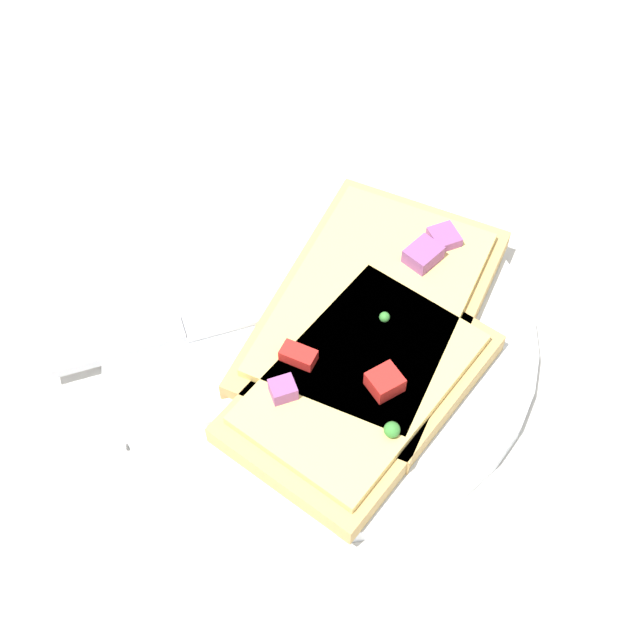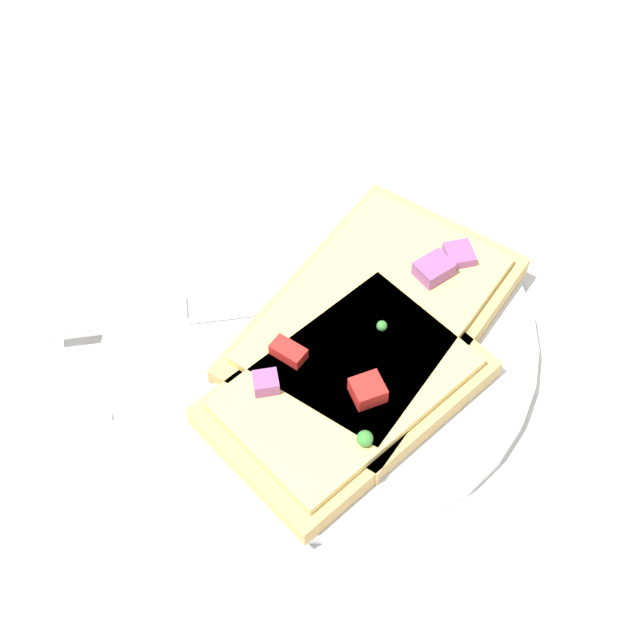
{
  "view_description": "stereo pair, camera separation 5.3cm",
  "coord_description": "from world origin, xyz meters",
  "px_view_note": "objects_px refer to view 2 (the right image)",
  "views": [
    {
      "loc": [
        0.29,
        0.1,
        0.46
      ],
      "look_at": [
        0.0,
        0.0,
        0.02
      ],
      "focal_mm": 50.0,
      "sensor_mm": 36.0,
      "label": 1
    },
    {
      "loc": [
        0.27,
        0.15,
        0.46
      ],
      "look_at": [
        0.0,
        0.0,
        0.02
      ],
      "focal_mm": 50.0,
      "sensor_mm": 36.0,
      "label": 2
    }
  ],
  "objects_px": {
    "fork": "(304,390)",
    "knife": "(202,309)",
    "pizza_slice_main": "(376,316)",
    "plate": "(320,335)",
    "pizza_slice_corner": "(346,390)"
  },
  "relations": [
    {
      "from": "fork",
      "to": "knife",
      "type": "height_order",
      "value": "knife"
    },
    {
      "from": "knife",
      "to": "pizza_slice_main",
      "type": "relative_size",
      "value": 0.97
    },
    {
      "from": "fork",
      "to": "pizza_slice_main",
      "type": "xyz_separation_m",
      "value": [
        -0.06,
        0.01,
        0.01
      ]
    },
    {
      "from": "plate",
      "to": "fork",
      "type": "xyz_separation_m",
      "value": [
        0.04,
        0.01,
        0.01
      ]
    },
    {
      "from": "plate",
      "to": "pizza_slice_corner",
      "type": "bearing_deg",
      "value": 46.14
    },
    {
      "from": "fork",
      "to": "plate",
      "type": "bearing_deg",
      "value": 73.83
    },
    {
      "from": "fork",
      "to": "pizza_slice_main",
      "type": "distance_m",
      "value": 0.06
    },
    {
      "from": "knife",
      "to": "pizza_slice_main",
      "type": "distance_m",
      "value": 0.11
    },
    {
      "from": "knife",
      "to": "pizza_slice_main",
      "type": "height_order",
      "value": "pizza_slice_main"
    },
    {
      "from": "plate",
      "to": "knife",
      "type": "relative_size",
      "value": 1.45
    },
    {
      "from": "pizza_slice_main",
      "to": "fork",
      "type": "bearing_deg",
      "value": -8.14
    },
    {
      "from": "fork",
      "to": "knife",
      "type": "relative_size",
      "value": 1.02
    },
    {
      "from": "knife",
      "to": "pizza_slice_main",
      "type": "bearing_deg",
      "value": -14.75
    },
    {
      "from": "pizza_slice_main",
      "to": "pizza_slice_corner",
      "type": "relative_size",
      "value": 1.07
    },
    {
      "from": "pizza_slice_main",
      "to": "knife",
      "type": "bearing_deg",
      "value": -61.59
    }
  ]
}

